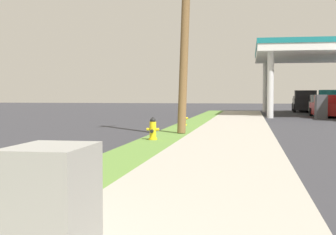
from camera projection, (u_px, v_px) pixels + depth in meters
fire_hydrant_nearest at (60, 166)px, 7.88m from camera, size 0.42×0.38×0.74m
fire_hydrant_second at (153, 130)px, 15.73m from camera, size 0.42×0.38×0.74m
fire_hydrant_third at (184, 119)px, 22.95m from camera, size 0.42×0.37×0.74m
utility_pole_midground at (185, 16)px, 18.32m from camera, size 0.77×1.39×8.88m
car_red_by_near_pump at (327, 107)px, 33.68m from camera, size 2.04×4.54×1.57m
car_white_by_far_pump at (320, 105)px, 40.48m from camera, size 2.08×4.56×1.57m
truck_teal_on_apron at (332, 103)px, 37.19m from camera, size 2.52×5.54×1.97m
truck_black_at_far_bay at (305, 102)px, 43.68m from camera, size 2.39×5.50×1.97m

